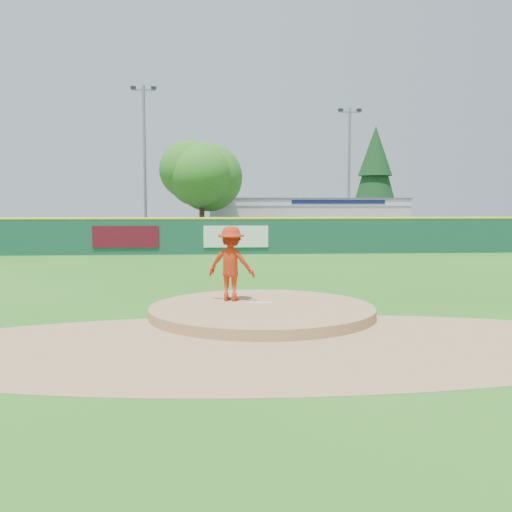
{
  "coord_description": "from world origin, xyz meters",
  "views": [
    {
      "loc": [
        -1.14,
        -13.73,
        2.68
      ],
      "look_at": [
        0.0,
        2.0,
        1.3
      ],
      "focal_mm": 40.0,
      "sensor_mm": 36.0,
      "label": 1
    }
  ],
  "objects": [
    {
      "name": "fence_banners",
      "position": [
        -2.99,
        17.92,
        1.0
      ],
      "size": [
        9.66,
        0.04,
        1.2
      ],
      "color": "#5C0D1C",
      "rests_on": "ground"
    },
    {
      "name": "deciduous_tree",
      "position": [
        -2.0,
        25.0,
        4.55
      ],
      "size": [
        5.6,
        5.6,
        7.36
      ],
      "color": "#382314",
      "rests_on": "ground"
    },
    {
      "name": "parking_lot",
      "position": [
        0.0,
        27.0,
        0.01
      ],
      "size": [
        44.0,
        16.0,
        0.02
      ],
      "primitive_type": "cube",
      "color": "#38383A",
      "rests_on": "ground"
    },
    {
      "name": "infield_dirt_arc",
      "position": [
        0.0,
        -3.0,
        0.01
      ],
      "size": [
        15.4,
        15.4,
        0.01
      ],
      "primitive_type": "cylinder",
      "color": "#9E774C",
      "rests_on": "ground"
    },
    {
      "name": "pitcher",
      "position": [
        -0.72,
        0.85,
        1.21
      ],
      "size": [
        1.41,
        1.1,
        1.92
      ],
      "primitive_type": "imported",
      "rotation": [
        0.0,
        0.0,
        2.78
      ],
      "color": "#A9280E",
      "rests_on": "pitchers_mound"
    },
    {
      "name": "light_pole_left",
      "position": [
        -6.0,
        27.0,
        6.05
      ],
      "size": [
        1.75,
        0.25,
        11.0
      ],
      "color": "gray",
      "rests_on": "ground"
    },
    {
      "name": "playground_slide",
      "position": [
        -14.38,
        23.81,
        0.72
      ],
      "size": [
        0.92,
        2.59,
        1.43
      ],
      "color": "blue",
      "rests_on": "ground"
    },
    {
      "name": "van",
      "position": [
        -0.95,
        22.87,
        0.69
      ],
      "size": [
        4.98,
        2.59,
        1.34
      ],
      "primitive_type": "imported",
      "rotation": [
        0.0,
        0.0,
        1.49
      ],
      "color": "silver",
      "rests_on": "parking_lot"
    },
    {
      "name": "pitchers_mound",
      "position": [
        0.0,
        0.0,
        0.0
      ],
      "size": [
        5.5,
        5.5,
        0.5
      ],
      "primitive_type": "cylinder",
      "color": "#9E774C",
      "rests_on": "ground"
    },
    {
      "name": "ground",
      "position": [
        0.0,
        0.0,
        0.0
      ],
      "size": [
        120.0,
        120.0,
        0.0
      ],
      "primitive_type": "plane",
      "color": "#286B19",
      "rests_on": "ground"
    },
    {
      "name": "pitching_rubber",
      "position": [
        0.0,
        0.3,
        0.27
      ],
      "size": [
        0.6,
        0.15,
        0.04
      ],
      "primitive_type": "cube",
      "color": "white",
      "rests_on": "pitchers_mound"
    },
    {
      "name": "light_pole_right",
      "position": [
        9.0,
        29.0,
        5.54
      ],
      "size": [
        1.75,
        0.25,
        10.0
      ],
      "color": "gray",
      "rests_on": "ground"
    },
    {
      "name": "conifer_tree",
      "position": [
        13.0,
        36.0,
        5.54
      ],
      "size": [
        4.4,
        4.4,
        9.5
      ],
      "color": "#382314",
      "rests_on": "ground"
    },
    {
      "name": "outfield_fence",
      "position": [
        0.0,
        18.0,
        1.09
      ],
      "size": [
        40.0,
        0.14,
        2.07
      ],
      "color": "#154536",
      "rests_on": "ground"
    },
    {
      "name": "pool_building_grp",
      "position": [
        6.0,
        31.99,
        1.66
      ],
      "size": [
        15.2,
        8.2,
        3.31
      ],
      "color": "silver",
      "rests_on": "ground"
    }
  ]
}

